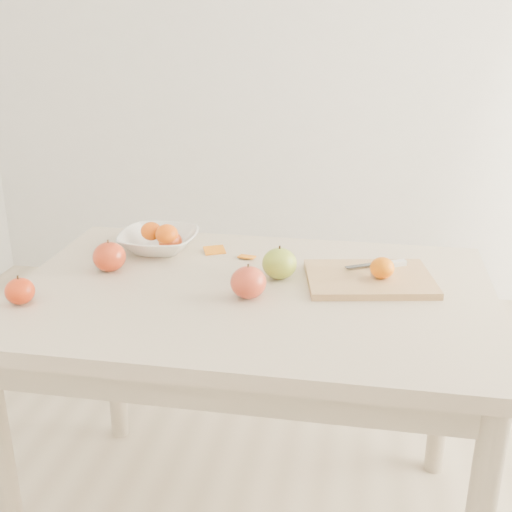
# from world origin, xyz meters

# --- Properties ---
(table) EXTENTS (1.20, 0.80, 0.75)m
(table) POSITION_xyz_m (0.00, 0.00, 0.65)
(table) COLOR #C4AF94
(table) RESTS_ON ground
(cutting_board) EXTENTS (0.36, 0.29, 0.02)m
(cutting_board) POSITION_xyz_m (0.29, 0.10, 0.76)
(cutting_board) COLOR tan
(cutting_board) RESTS_ON table
(board_tangerine) EXTENTS (0.06, 0.06, 0.05)m
(board_tangerine) POSITION_xyz_m (0.32, 0.09, 0.80)
(board_tangerine) COLOR orange
(board_tangerine) RESTS_ON cutting_board
(fruit_bowl) EXTENTS (0.22, 0.22, 0.06)m
(fruit_bowl) POSITION_xyz_m (-0.32, 0.23, 0.78)
(fruit_bowl) COLOR white
(fruit_bowl) RESTS_ON table
(bowl_tangerine_near) EXTENTS (0.06, 0.06, 0.05)m
(bowl_tangerine_near) POSITION_xyz_m (-0.34, 0.24, 0.80)
(bowl_tangerine_near) COLOR #D54507
(bowl_tangerine_near) RESTS_ON fruit_bowl
(bowl_tangerine_far) EXTENTS (0.07, 0.07, 0.06)m
(bowl_tangerine_far) POSITION_xyz_m (-0.29, 0.21, 0.81)
(bowl_tangerine_far) COLOR #E35208
(bowl_tangerine_far) RESTS_ON fruit_bowl
(orange_peel_a) EXTENTS (0.07, 0.07, 0.01)m
(orange_peel_a) POSITION_xyz_m (-0.16, 0.24, 0.75)
(orange_peel_a) COLOR orange
(orange_peel_a) RESTS_ON table
(orange_peel_b) EXTENTS (0.05, 0.04, 0.01)m
(orange_peel_b) POSITION_xyz_m (-0.05, 0.21, 0.75)
(orange_peel_b) COLOR orange
(orange_peel_b) RESTS_ON table
(paring_knife) EXTENTS (0.16, 0.08, 0.01)m
(paring_knife) POSITION_xyz_m (0.33, 0.17, 0.78)
(paring_knife) COLOR white
(paring_knife) RESTS_ON cutting_board
(apple_green) EXTENTS (0.09, 0.09, 0.08)m
(apple_green) POSITION_xyz_m (0.06, 0.08, 0.79)
(apple_green) COLOR olive
(apple_green) RESTS_ON table
(apple_red_d) EXTENTS (0.07, 0.07, 0.06)m
(apple_red_d) POSITION_xyz_m (-0.53, -0.18, 0.78)
(apple_red_d) COLOR #A41A05
(apple_red_d) RESTS_ON table
(apple_red_e) EXTENTS (0.09, 0.09, 0.08)m
(apple_red_e) POSITION_xyz_m (-0.00, -0.05, 0.79)
(apple_red_e) COLOR maroon
(apple_red_e) RESTS_ON table
(apple_red_a) EXTENTS (0.07, 0.07, 0.06)m
(apple_red_a) POSITION_xyz_m (-0.28, 0.22, 0.78)
(apple_red_a) COLOR maroon
(apple_red_a) RESTS_ON table
(apple_red_b) EXTENTS (0.09, 0.09, 0.08)m
(apple_red_b) POSITION_xyz_m (-0.40, 0.05, 0.79)
(apple_red_b) COLOR maroon
(apple_red_b) RESTS_ON table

